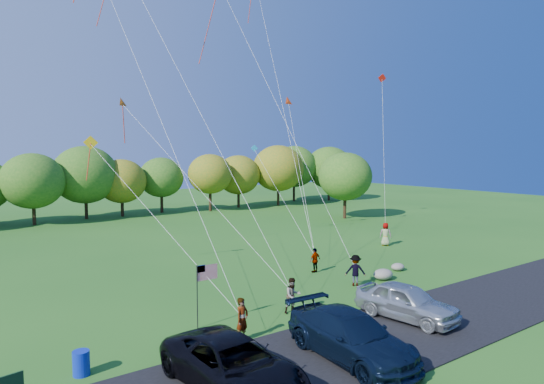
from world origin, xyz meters
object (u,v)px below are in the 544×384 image
(minivan_silver, at_px, (406,301))
(trash_barrel, at_px, (81,363))
(flyer_a, at_px, (242,319))
(minivan_dark, at_px, (233,365))
(flyer_b, at_px, (293,296))
(minivan_navy, at_px, (351,336))
(flyer_d, at_px, (315,260))
(flyer_c, at_px, (355,270))
(flyer_e, at_px, (386,234))

(minivan_silver, height_order, trash_barrel, minivan_silver)
(minivan_silver, distance_m, flyer_a, 7.73)
(minivan_dark, height_order, flyer_b, flyer_b)
(minivan_navy, xyz_separation_m, flyer_d, (7.38, 10.47, -0.13))
(minivan_navy, bearing_deg, minivan_silver, 19.55)
(flyer_c, bearing_deg, minivan_navy, 86.11)
(flyer_b, bearing_deg, flyer_d, 50.88)
(flyer_e, bearing_deg, minivan_silver, 95.54)
(minivan_navy, bearing_deg, flyer_c, 46.59)
(minivan_silver, distance_m, flyer_c, 5.81)
(minivan_silver, distance_m, flyer_b, 5.25)
(minivan_silver, relative_size, flyer_b, 2.82)
(minivan_silver, bearing_deg, flyer_c, 60.43)
(flyer_b, distance_m, flyer_e, 18.20)
(flyer_a, xyz_separation_m, flyer_b, (3.77, 1.43, -0.04))
(trash_barrel, bearing_deg, minivan_dark, -47.62)
(flyer_c, height_order, trash_barrel, flyer_c)
(minivan_dark, relative_size, flyer_a, 3.27)
(flyer_d, height_order, flyer_e, flyer_e)
(flyer_b, relative_size, flyer_c, 0.96)
(minivan_navy, bearing_deg, trash_barrel, 154.75)
(flyer_a, height_order, flyer_e, flyer_e)
(minivan_navy, relative_size, minivan_silver, 1.21)
(flyer_d, distance_m, flyer_e, 10.74)
(flyer_a, xyz_separation_m, trash_barrel, (-6.14, 0.73, -0.47))
(flyer_d, bearing_deg, minivan_dark, 31.82)
(flyer_b, distance_m, flyer_c, 6.00)
(flyer_d, bearing_deg, flyer_c, 80.73)
(minivan_silver, xyz_separation_m, flyer_e, (12.61, 12.12, 0.05))
(minivan_silver, xyz_separation_m, flyer_a, (-7.35, 2.40, 0.02))
(flyer_b, height_order, flyer_d, flyer_b)
(minivan_dark, xyz_separation_m, flyer_b, (6.22, 4.74, -0.02))
(flyer_a, distance_m, trash_barrel, 6.20)
(minivan_silver, height_order, flyer_a, flyer_a)
(minivan_silver, bearing_deg, trash_barrel, 159.83)
(flyer_c, distance_m, trash_barrel, 15.87)
(minivan_silver, bearing_deg, minivan_navy, -170.86)
(flyer_a, height_order, flyer_c, flyer_a)
(flyer_b, bearing_deg, trash_barrel, -166.19)
(minivan_dark, height_order, trash_barrel, minivan_dark)
(minivan_dark, bearing_deg, flyer_b, 34.94)
(minivan_navy, xyz_separation_m, trash_barrel, (-8.45, 4.60, -0.47))
(minivan_dark, height_order, flyer_a, flyer_a)
(flyer_a, bearing_deg, flyer_c, -2.36)
(minivan_dark, distance_m, minivan_silver, 9.85)
(flyer_c, relative_size, flyer_e, 0.96)
(flyer_b, distance_m, trash_barrel, 9.94)
(minivan_navy, height_order, flyer_d, minivan_navy)
(minivan_dark, xyz_separation_m, flyer_a, (2.45, 3.31, 0.02))
(flyer_a, bearing_deg, minivan_dark, -146.13)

